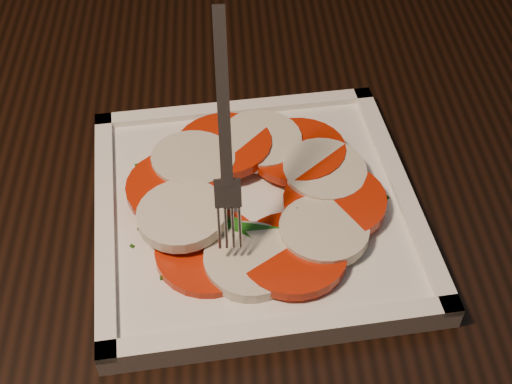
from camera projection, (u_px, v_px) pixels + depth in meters
table at (223, 278)px, 0.67m from camera, size 1.25×0.88×0.75m
plate at (256, 211)px, 0.59m from camera, size 0.27×0.27×0.01m
caprese_salad at (256, 195)px, 0.58m from camera, size 0.21×0.21×0.03m
fork at (224, 123)px, 0.50m from camera, size 0.04×0.08×0.16m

